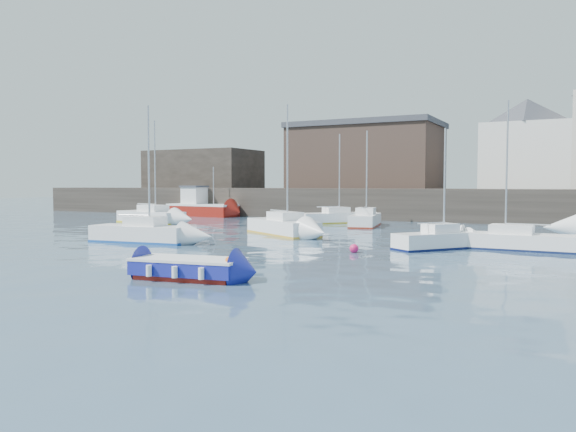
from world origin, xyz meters
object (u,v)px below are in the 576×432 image
at_px(blue_dinghy, 188,267).
at_px(sailboat_e, 151,216).
at_px(sailboat_a, 142,233).
at_px(buoy_mid, 354,253).
at_px(sailboat_d, 517,241).
at_px(sailboat_h, 333,217).
at_px(buoy_near, 147,242).
at_px(sailboat_c, 437,240).
at_px(sailboat_f, 365,219).
at_px(fishing_boat, 201,206).
at_px(buoy_far, 315,238).
at_px(sailboat_b, 283,226).

distance_m(blue_dinghy, sailboat_e, 30.80).
relative_size(sailboat_a, buoy_mid, 17.56).
relative_size(sailboat_a, sailboat_d, 1.02).
distance_m(sailboat_e, sailboat_h, 16.19).
distance_m(sailboat_a, sailboat_h, 20.83).
height_order(sailboat_d, buoy_near, sailboat_d).
xyz_separation_m(sailboat_c, sailboat_f, (-8.82, 13.66, 0.06)).
relative_size(sailboat_c, buoy_near, 14.18).
bearing_deg(sailboat_f, sailboat_c, -57.15).
xyz_separation_m(fishing_boat, buoy_far, (21.47, -17.09, -1.02)).
relative_size(buoy_mid, buoy_far, 1.07).
bearing_deg(sailboat_e, buoy_far, -17.52).
bearing_deg(sailboat_b, buoy_near, -123.04).
distance_m(sailboat_e, buoy_mid, 26.66).
distance_m(sailboat_c, buoy_mid, 4.87).
relative_size(sailboat_e, sailboat_h, 1.14).
height_order(sailboat_d, sailboat_h, sailboat_h).
height_order(buoy_near, buoy_mid, buoy_mid).
bearing_deg(fishing_boat, blue_dinghy, -54.49).
xyz_separation_m(sailboat_b, sailboat_f, (2.40, 9.91, -0.02)).
bearing_deg(sailboat_e, sailboat_a, -50.72).
height_order(sailboat_b, sailboat_e, sailboat_e).
bearing_deg(sailboat_b, sailboat_a, -120.99).
bearing_deg(buoy_mid, sailboat_h, 115.45).
bearing_deg(sailboat_d, buoy_near, -164.32).
height_order(sailboat_c, buoy_mid, sailboat_c).
bearing_deg(sailboat_b, fishing_boat, 139.12).
distance_m(sailboat_b, sailboat_c, 11.82).
relative_size(sailboat_c, buoy_mid, 14.05).
bearing_deg(buoy_mid, sailboat_a, -175.20).
bearing_deg(sailboat_d, sailboat_b, 171.71).
bearing_deg(blue_dinghy, fishing_boat, 125.51).
bearing_deg(buoy_mid, fishing_boat, 138.58).
distance_m(sailboat_f, buoy_near, 19.26).
relative_size(sailboat_a, sailboat_b, 0.92).
relative_size(fishing_boat, buoy_mid, 17.99).
height_order(sailboat_e, buoy_mid, sailboat_e).
bearing_deg(buoy_far, sailboat_c, -18.13).
bearing_deg(blue_dinghy, sailboat_c, 66.87).
bearing_deg(sailboat_e, fishing_boat, 103.69).
distance_m(sailboat_a, sailboat_f, 19.71).
bearing_deg(sailboat_a, sailboat_h, 79.93).
bearing_deg(sailboat_f, sailboat_d, -43.82).
distance_m(sailboat_h, buoy_near, 20.34).
relative_size(sailboat_f, buoy_mid, 17.21).
distance_m(sailboat_c, buoy_far, 8.76).
distance_m(sailboat_a, sailboat_e, 17.10).
bearing_deg(sailboat_a, sailboat_e, 129.28).
bearing_deg(fishing_boat, sailboat_e, -76.31).
height_order(sailboat_c, sailboat_f, sailboat_f).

